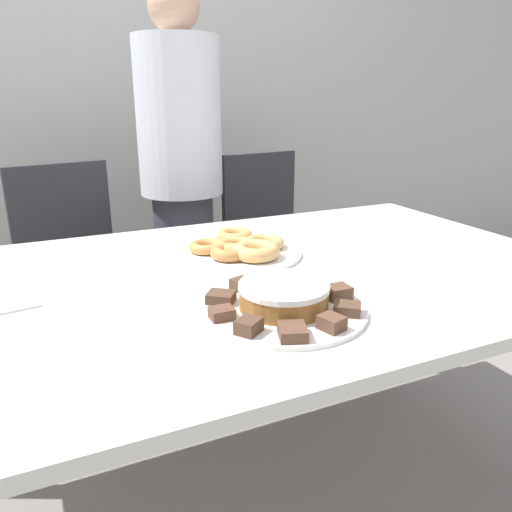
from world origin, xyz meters
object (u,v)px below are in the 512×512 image
napkin (12,304)px  office_chair_right (277,258)px  person_standing (182,179)px  plate_cake (282,310)px  office_chair_left (80,287)px  frosted_cake (283,296)px  plate_donuts (237,253)px

napkin → office_chair_right: bearing=38.5°
person_standing → plate_cake: bearing=-96.7°
office_chair_right → napkin: (-1.08, -0.86, 0.30)m
office_chair_left → plate_cake: (0.31, -1.13, 0.30)m
person_standing → napkin: 1.12m
person_standing → plate_cake: (-0.14, -1.18, -0.09)m
frosted_cake → napkin: size_ratio=1.69×
person_standing → frosted_cake: person_standing is taller
napkin → frosted_cake: bearing=-27.9°
plate_cake → plate_donuts: 0.40m
plate_cake → office_chair_right: bearing=63.4°
office_chair_left → plate_donuts: size_ratio=2.50×
office_chair_left → plate_cake: office_chair_left is taller
person_standing → frosted_cake: size_ratio=8.42×
office_chair_left → office_chair_right: same height
plate_cake → person_standing: bearing=83.3°
plate_donuts → person_standing: bearing=84.4°
office_chair_right → office_chair_left: bearing=170.5°
office_chair_right → plate_cake: office_chair_right is taller
person_standing → plate_donuts: person_standing is taller
napkin → plate_cake: bearing=-27.9°
person_standing → napkin: size_ratio=14.25×
office_chair_right → plate_cake: bearing=-126.1°
plate_cake → frosted_cake: bearing=90.0°
office_chair_right → plate_cake: 1.30m
office_chair_right → frosted_cake: (-0.57, -1.13, 0.34)m
plate_cake → plate_donuts: size_ratio=0.95×
office_chair_left → frosted_cake: (0.31, -1.13, 0.34)m
person_standing → frosted_cake: bearing=-96.7°
frosted_cake → plate_donuts: bearing=81.1°
person_standing → office_chair_left: size_ratio=1.73×
person_standing → office_chair_left: 0.60m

